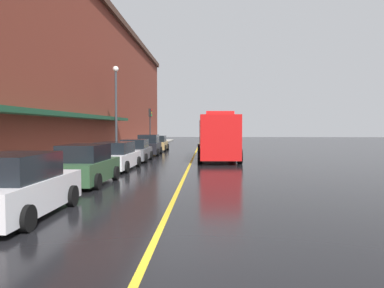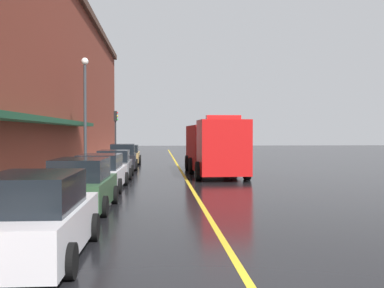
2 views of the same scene
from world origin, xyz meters
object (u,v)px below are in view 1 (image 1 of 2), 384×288
Objects in this scene: parked_car_2 at (116,157)px; street_lamp_left at (116,101)px; traffic_light_near at (150,120)px; parked_car_4 at (149,145)px; parked_car_1 at (86,166)px; parking_meter_0 at (26,165)px; parked_car_3 at (135,151)px; parking_meter_2 at (75,155)px; fire_truck at (217,137)px; parked_car_0 at (17,188)px; parked_car_5 at (158,144)px.

parked_car_2 is 8.93m from street_lamp_left.
street_lamp_left reaches higher than traffic_light_near.
parked_car_4 is at bearing 0.76° from parked_car_2.
parked_car_1 is 3.21× the size of parking_meter_0.
parked_car_3 is at bearing 0.40° from parked_car_2.
parked_car_4 reaches higher than parking_meter_2.
traffic_light_near is (-7.13, 14.10, 1.51)m from fire_truck.
parking_meter_0 is (-1.38, 3.32, 0.25)m from parked_car_0.
parked_car_1 is 0.88× the size of parked_car_2.
parked_car_3 is 0.93× the size of parked_car_4.
parked_car_0 reaches higher than parked_car_5.
fire_truck is 15.87m from traffic_light_near.
parked_car_0 is 8.34m from parking_meter_2.
parked_car_1 is 3.21× the size of parking_meter_2.
parked_car_1 is 13.95m from street_lamp_left.
parked_car_1 is at bearing -177.93° from parked_car_2.
parking_meter_2 is (-1.30, -2.94, 0.31)m from parked_car_2.
fire_truck is 2.12× the size of traffic_light_near.
parked_car_5 is at bearing -1.89° from parked_car_4.
street_lamp_left is 1.61× the size of traffic_light_near.
parked_car_0 is 3.46× the size of parking_meter_2.
parked_car_5 is at bearing 1.43° from parked_car_1.
parked_car_2 is at bearing -76.50° from street_lamp_left.
street_lamp_left is (-1.90, 7.92, 3.65)m from parked_car_2.
traffic_light_near is (0.06, 23.81, 2.10)m from parking_meter_2.
fire_truck is 12.10m from parking_meter_2.
parked_car_1 is at bearing 178.86° from parked_car_5.
parking_meter_2 is (-1.38, 8.22, 0.25)m from parked_car_0.
parked_car_2 is at bearing 178.59° from parked_car_5.
parked_car_5 reaches higher than parking_meter_2.
parked_car_4 reaches higher than parked_car_1.
parked_car_2 is 16.87m from parked_car_5.
parked_car_0 is 11.16m from parked_car_2.
traffic_light_near is (-1.38, 9.74, 2.34)m from parked_car_4.
fire_truck is (5.84, 12.18, 0.85)m from parked_car_1.
parked_car_5 is 3.20× the size of parking_meter_0.
street_lamp_left is at bearing -99.99° from fire_truck.
parked_car_1 is 26.41m from traffic_light_near.
parking_meter_2 is at bearing 169.70° from parked_car_3.
parked_car_3 is at bearing 178.84° from parked_car_5.
parked_car_5 is (0.16, 16.87, -0.02)m from parked_car_2.
parked_car_2 is 1.14× the size of parked_car_5.
fire_truck is at bearing -63.16° from traffic_light_near.
parked_car_2 is 9.02m from fire_truck.
parked_car_3 is 0.60× the size of street_lamp_left.
parked_car_0 is 1.08× the size of parked_car_5.
parked_car_2 is 1.12× the size of traffic_light_near.
traffic_light_near is (-1.32, 32.03, 2.35)m from parked_car_0.
parking_meter_0 is at bearing -87.82° from street_lamp_left.
parked_car_3 is 3.11× the size of parking_meter_2.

